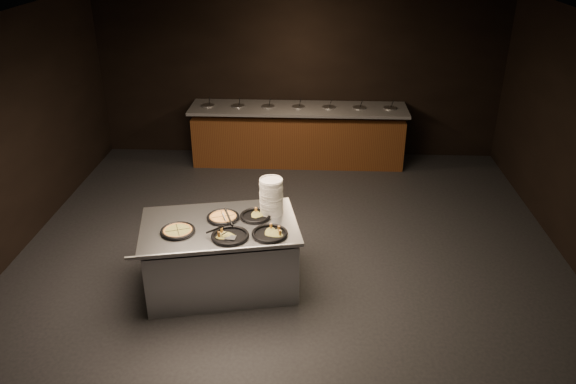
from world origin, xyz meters
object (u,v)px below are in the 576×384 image
(serving_counter, at_px, (221,257))
(pan_veggie_whole, at_px, (178,231))
(plate_stack, at_px, (271,196))
(pan_cheese_whole, at_px, (223,217))

(serving_counter, distance_m, pan_veggie_whole, 0.65)
(serving_counter, relative_size, pan_veggie_whole, 5.05)
(pan_veggie_whole, bearing_deg, plate_stack, 26.72)
(plate_stack, height_order, pan_cheese_whole, plate_stack)
(plate_stack, xyz_separation_m, pan_cheese_whole, (-0.54, -0.16, -0.19))
(pan_veggie_whole, height_order, pan_cheese_whole, same)
(plate_stack, relative_size, pan_cheese_whole, 1.15)
(serving_counter, bearing_deg, plate_stack, 16.52)
(serving_counter, distance_m, plate_stack, 0.91)
(plate_stack, height_order, pan_veggie_whole, plate_stack)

